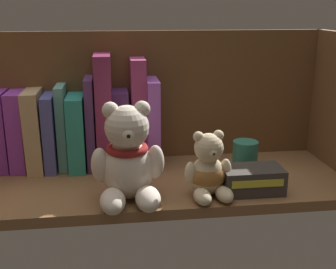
# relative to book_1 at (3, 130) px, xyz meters

# --- Properties ---
(shelf_board) EXTENTS (0.75, 0.27, 0.02)m
(shelf_board) POSITION_rel_book_1_xyz_m (0.31, -0.11, -0.09)
(shelf_board) COLOR brown
(shelf_board) RESTS_ON ground
(shelf_back_panel) EXTENTS (0.78, 0.01, 0.30)m
(shelf_back_panel) POSITION_rel_book_1_xyz_m (0.31, 0.03, 0.05)
(shelf_back_panel) COLOR brown
(shelf_back_panel) RESTS_ON ground
(book_1) EXTENTS (0.03, 0.10, 0.17)m
(book_1) POSITION_rel_book_1_xyz_m (0.00, 0.00, 0.00)
(book_1) COLOR purple
(book_1) RESTS_ON shelf_board
(book_2) EXTENTS (0.03, 0.11, 0.17)m
(book_2) POSITION_rel_book_1_xyz_m (0.03, 0.00, -0.00)
(book_2) COLOR purple
(book_2) RESTS_ON shelf_board
(book_3) EXTENTS (0.03, 0.14, 0.17)m
(book_3) POSITION_rel_book_1_xyz_m (0.07, 0.00, 0.00)
(book_3) COLOR tan
(book_3) RESTS_ON shelf_board
(book_4) EXTENTS (0.02, 0.13, 0.16)m
(book_4) POSITION_rel_book_1_xyz_m (0.10, 0.00, -0.00)
(book_4) COLOR #4D509C
(book_4) RESTS_ON shelf_board
(book_5) EXTENTS (0.02, 0.11, 0.18)m
(book_5) POSITION_rel_book_1_xyz_m (0.12, 0.00, 0.00)
(book_5) COLOR #63A29A
(book_5) RESTS_ON shelf_board
(book_6) EXTENTS (0.03, 0.14, 0.16)m
(book_6) POSITION_rel_book_1_xyz_m (0.15, 0.00, -0.01)
(book_6) COLOR teal
(book_6) RESTS_ON shelf_board
(book_7) EXTENTS (0.02, 0.13, 0.19)m
(book_7) POSITION_rel_book_1_xyz_m (0.18, 0.00, 0.01)
(book_7) COLOR #573268
(book_7) RESTS_ON shelf_board
(book_8) EXTENTS (0.03, 0.14, 0.24)m
(book_8) POSITION_rel_book_1_xyz_m (0.21, 0.00, 0.04)
(book_8) COLOR #7B274F
(book_8) RESTS_ON shelf_board
(book_9) EXTENTS (0.04, 0.09, 0.16)m
(book_9) POSITION_rel_book_1_xyz_m (0.25, 0.00, -0.00)
(book_9) COLOR #542B67
(book_9) RESTS_ON shelf_board
(book_10) EXTENTS (0.03, 0.10, 0.23)m
(book_10) POSITION_rel_book_1_xyz_m (0.28, 0.00, 0.03)
(book_10) COLOR #983665
(book_10) RESTS_ON shelf_board
(book_11) EXTENTS (0.03, 0.14, 0.19)m
(book_11) POSITION_rel_book_1_xyz_m (0.31, 0.00, 0.01)
(book_11) COLOR #9C52BF
(book_11) RESTS_ON shelf_board
(teddy_bear_larger) EXTENTS (0.13, 0.13, 0.18)m
(teddy_bear_larger) POSITION_rel_book_1_xyz_m (0.25, -0.20, -0.01)
(teddy_bear_larger) COLOR beige
(teddy_bear_larger) RESTS_ON shelf_board
(teddy_bear_smaller) EXTENTS (0.09, 0.09, 0.12)m
(teddy_bear_smaller) POSITION_rel_book_1_xyz_m (0.40, -0.20, -0.04)
(teddy_bear_smaller) COLOR beige
(teddy_bear_smaller) RESTS_ON shelf_board
(pillar_candle) EXTENTS (0.05, 0.05, 0.07)m
(pillar_candle) POSITION_rel_book_1_xyz_m (0.50, -0.09, -0.05)
(pillar_candle) COLOR #2D7A66
(pillar_candle) RESTS_ON shelf_board
(small_product_box) EXTENTS (0.11, 0.07, 0.05)m
(small_product_box) POSITION_rel_book_1_xyz_m (0.48, -0.19, -0.06)
(small_product_box) COLOR #38332D
(small_product_box) RESTS_ON shelf_board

